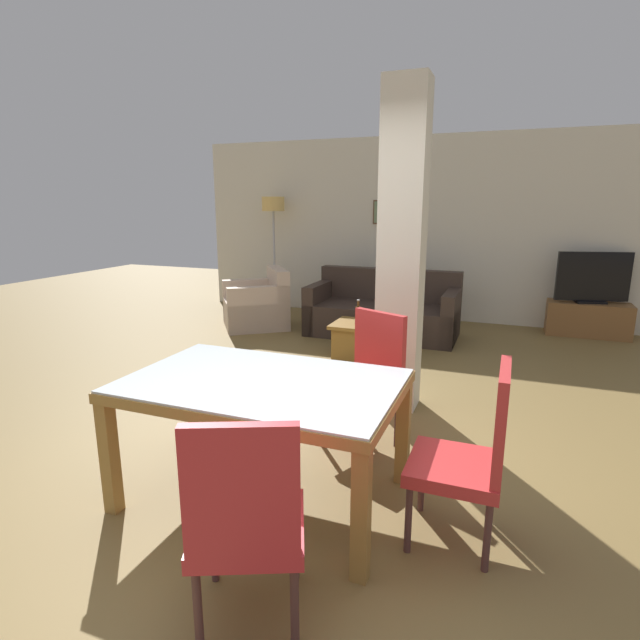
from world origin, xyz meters
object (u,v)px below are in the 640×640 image
at_px(floor_lamp, 273,215).
at_px(tv_screen, 593,278).
at_px(dining_table, 263,403).
at_px(dining_chair_head_right, 472,452).
at_px(dining_chair_near_right, 246,518).
at_px(sofa, 383,313).
at_px(armchair, 258,307).
at_px(bottle, 358,315).
at_px(coffee_table, 365,340).
at_px(tv_stand, 588,319).
at_px(dining_chair_far_right, 368,376).

bearing_deg(floor_lamp, tv_screen, 0.80).
bearing_deg(tv_screen, dining_table, 51.28).
xyz_separation_m(dining_table, dining_chair_head_right, (1.19, 0.00, -0.08)).
bearing_deg(dining_chair_head_right, dining_chair_near_right, 138.18).
xyz_separation_m(sofa, floor_lamp, (-2.05, 0.87, 1.26)).
distance_m(dining_table, armchair, 4.31).
height_order(dining_chair_head_right, bottle, dining_chair_head_right).
distance_m(dining_chair_head_right, dining_chair_near_right, 1.20).
height_order(dining_table, coffee_table, dining_table).
height_order(tv_stand, floor_lamp, floor_lamp).
xyz_separation_m(dining_table, sofa, (-0.28, 3.99, -0.31)).
xyz_separation_m(dining_chair_far_right, tv_screen, (1.90, 4.03, 0.26)).
bearing_deg(dining_chair_head_right, coffee_table, 25.62).
distance_m(coffee_table, bottle, 0.32).
bearing_deg(floor_lamp, tv_stand, 0.80).
relative_size(dining_chair_head_right, bottle, 3.41).
bearing_deg(dining_chair_far_right, armchair, -25.99).
height_order(dining_table, dining_chair_near_right, dining_chair_near_right).
relative_size(dining_table, floor_lamp, 0.86).
bearing_deg(armchair, sofa, -119.81).
height_order(dining_chair_head_right, dining_chair_near_right, same).
distance_m(sofa, bottle, 1.13).
height_order(dining_chair_far_right, coffee_table, dining_chair_far_right).
xyz_separation_m(dining_chair_far_right, dining_chair_near_right, (-0.00, -1.78, 0.00)).
bearing_deg(bottle, coffee_table, 37.71).
relative_size(armchair, tv_stand, 1.15).
bearing_deg(tv_stand, dining_chair_far_right, -115.23).
relative_size(tv_screen, floor_lamp, 0.49).
distance_m(dining_chair_far_right, sofa, 3.18).
bearing_deg(floor_lamp, armchair, -76.03).
bearing_deg(dining_chair_head_right, armchair, 40.67).
bearing_deg(tv_screen, armchair, 1.05).
xyz_separation_m(armchair, tv_stand, (4.35, 1.15, -0.07)).
distance_m(dining_chair_far_right, floor_lamp, 4.92).
relative_size(dining_chair_near_right, armchair, 0.83).
relative_size(dining_table, tv_screen, 1.75).
height_order(dining_table, bottle, dining_table).
xyz_separation_m(dining_chair_far_right, sofa, (-0.67, 3.10, -0.23)).
bearing_deg(bottle, dining_chair_far_right, -71.00).
relative_size(sofa, tv_screen, 2.16).
bearing_deg(dining_chair_head_right, dining_chair_far_right, 41.93).
distance_m(dining_chair_far_right, tv_screen, 4.47).
xyz_separation_m(dining_table, tv_stand, (2.29, 4.92, -0.38)).
xyz_separation_m(dining_chair_head_right, sofa, (-1.47, 3.99, -0.23)).
height_order(dining_chair_near_right, tv_stand, dining_chair_near_right).
distance_m(armchair, floor_lamp, 1.69).
bearing_deg(dining_chair_near_right, sofa, 74.17).
distance_m(dining_table, dining_chair_head_right, 1.19).
xyz_separation_m(dining_chair_near_right, coffee_table, (-0.61, 3.82, -0.32)).
distance_m(sofa, armchair, 1.79).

